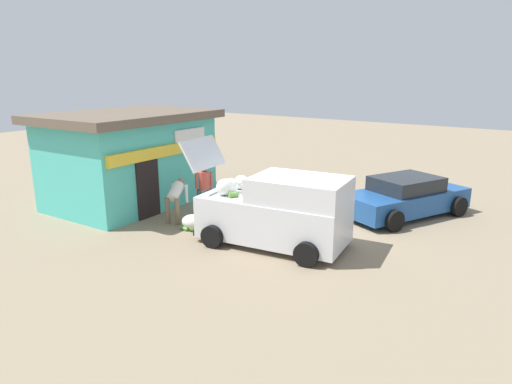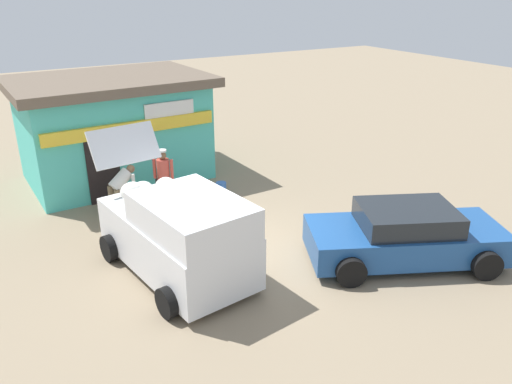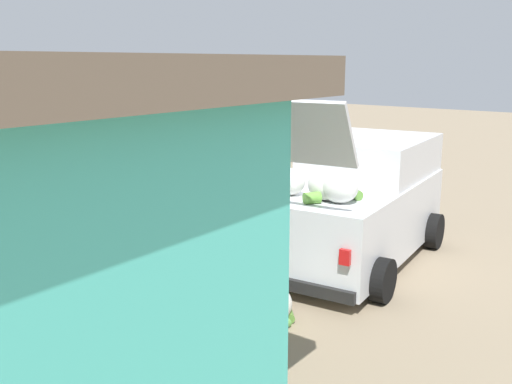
% 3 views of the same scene
% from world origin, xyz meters
% --- Properties ---
extents(ground_plane, '(60.00, 60.00, 0.00)m').
position_xyz_m(ground_plane, '(0.00, 0.00, 0.00)').
color(ground_plane, gray).
extents(delivery_van, '(2.57, 4.56, 2.72)m').
position_xyz_m(delivery_van, '(-1.65, -0.12, 0.95)').
color(delivery_van, silver).
rests_on(delivery_van, ground_plane).
extents(parked_sedan, '(4.59, 3.38, 1.28)m').
position_xyz_m(parked_sedan, '(2.89, -2.09, 0.61)').
color(parked_sedan, '#1E4C8C').
rests_on(parked_sedan, ground_plane).
extents(vendor_standing, '(0.48, 0.48, 1.66)m').
position_xyz_m(vendor_standing, '(-0.69, 3.32, 0.95)').
color(vendor_standing, '#4C4C51').
rests_on(vendor_standing, ground_plane).
extents(customer_bending, '(0.79, 0.63, 1.31)m').
position_xyz_m(customer_bending, '(-1.85, 3.46, 0.82)').
color(customer_bending, '#726047').
rests_on(customer_bending, ground_plane).
extents(unloaded_banana_pile, '(0.71, 0.80, 0.44)m').
position_xyz_m(unloaded_banana_pile, '(-2.04, 2.61, 0.21)').
color(unloaded_banana_pile, silver).
rests_on(unloaded_banana_pile, ground_plane).
extents(paint_bucket, '(0.31, 0.31, 0.37)m').
position_xyz_m(paint_bucket, '(1.05, 3.35, 0.19)').
color(paint_bucket, blue).
rests_on(paint_bucket, ground_plane).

